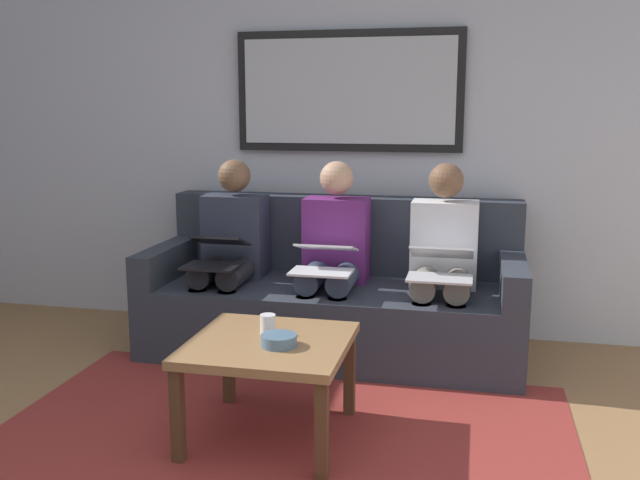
{
  "coord_description": "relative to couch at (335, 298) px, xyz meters",
  "views": [
    {
      "loc": [
        -0.81,
        1.9,
        1.45
      ],
      "look_at": [
        0.0,
        -1.7,
        0.75
      ],
      "focal_mm": 39.24,
      "sensor_mm": 36.0,
      "label": 1
    }
  ],
  "objects": [
    {
      "name": "laptop_white",
      "position": [
        0.0,
        0.31,
        0.32
      ],
      "size": [
        0.34,
        0.35,
        0.15
      ],
      "color": "white"
    },
    {
      "name": "framed_mirror",
      "position": [
        0.0,
        -0.39,
        1.24
      ],
      "size": [
        1.44,
        0.05,
        0.75
      ],
      "color": "black"
    },
    {
      "name": "person_left",
      "position": [
        -0.64,
        0.07,
        0.3
      ],
      "size": [
        0.38,
        0.58,
        1.14
      ],
      "color": "silver",
      "rests_on": "couch"
    },
    {
      "name": "person_middle",
      "position": [
        0.0,
        0.07,
        0.3
      ],
      "size": [
        0.38,
        0.58,
        1.14
      ],
      "color": "#66236B",
      "rests_on": "couch"
    },
    {
      "name": "couch",
      "position": [
        0.0,
        0.0,
        0.0
      ],
      "size": [
        2.2,
        0.9,
        0.9
      ],
      "color": "#2D333D",
      "rests_on": "ground_plane"
    },
    {
      "name": "wall_rear",
      "position": [
        0.0,
        -0.48,
        0.99
      ],
      "size": [
        6.0,
        0.12,
        2.6
      ],
      "primitive_type": "cube",
      "color": "#B7BCC6",
      "rests_on": "ground_plane"
    },
    {
      "name": "area_rug",
      "position": [
        0.0,
        1.27,
        -0.31
      ],
      "size": [
        2.6,
        1.8,
        0.01
      ],
      "primitive_type": "cube",
      "color": "maroon",
      "rests_on": "ground_plane"
    },
    {
      "name": "laptop_silver",
      "position": [
        -0.64,
        0.3,
        0.31
      ],
      "size": [
        0.34,
        0.37,
        0.16
      ],
      "color": "silver"
    },
    {
      "name": "laptop_black",
      "position": [
        0.64,
        0.3,
        0.32
      ],
      "size": [
        0.31,
        0.39,
        0.17
      ],
      "color": "black"
    },
    {
      "name": "coffee_table",
      "position": [
        0.05,
        1.22,
        0.08
      ],
      "size": [
        0.69,
        0.69,
        0.45
      ],
      "color": "olive",
      "rests_on": "ground_plane"
    },
    {
      "name": "bowl",
      "position": [
        -0.01,
        1.28,
        0.16
      ],
      "size": [
        0.15,
        0.15,
        0.05
      ],
      "primitive_type": "cylinder",
      "color": "slate",
      "rests_on": "coffee_table"
    },
    {
      "name": "person_right",
      "position": [
        0.64,
        0.07,
        0.3
      ],
      "size": [
        0.38,
        0.58,
        1.14
      ],
      "color": "#2D3342",
      "rests_on": "couch"
    },
    {
      "name": "cup",
      "position": [
        0.08,
        1.14,
        0.18
      ],
      "size": [
        0.07,
        0.07,
        0.09
      ],
      "primitive_type": "cylinder",
      "color": "silver",
      "rests_on": "coffee_table"
    }
  ]
}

